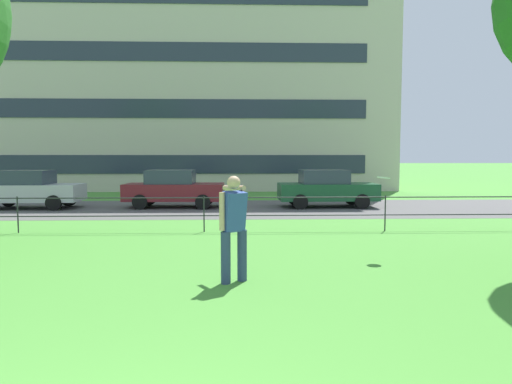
% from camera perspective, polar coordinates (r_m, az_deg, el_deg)
% --- Properties ---
extents(street_strip, '(80.00, 6.73, 0.01)m').
position_cam_1_polar(street_strip, '(18.66, -5.06, -2.02)').
color(street_strip, '#565454').
rests_on(street_strip, ground).
extents(park_fence, '(30.50, 0.04, 1.00)m').
position_cam_1_polar(park_fence, '(12.83, -6.46, -1.93)').
color(park_fence, '#232328').
rests_on(park_fence, ground).
extents(person_thrower, '(0.47, 0.88, 1.77)m').
position_cam_1_polar(person_thrower, '(7.61, -2.82, -4.09)').
color(person_thrower, navy).
rests_on(person_thrower, ground).
extents(frisbee, '(0.30, 0.29, 0.06)m').
position_cam_1_polar(frisbee, '(9.90, 15.54, 1.72)').
color(frisbee, white).
extents(car_silver_right, '(4.02, 1.85, 1.54)m').
position_cam_1_polar(car_silver_right, '(20.64, -26.29, 0.31)').
color(car_silver_right, '#B7BABF').
rests_on(car_silver_right, ground).
extents(car_maroon_left, '(4.04, 1.89, 1.54)m').
position_cam_1_polar(car_maroon_left, '(19.24, -10.15, 0.43)').
color(car_maroon_left, maroon).
rests_on(car_maroon_left, ground).
extents(car_dark_green_far_left, '(4.03, 1.87, 1.54)m').
position_cam_1_polar(car_dark_green_far_left, '(19.27, 8.70, 0.46)').
color(car_dark_green_far_left, '#194C2D').
rests_on(car_dark_green_far_left, ground).
extents(apartment_building_background, '(26.76, 10.93, 20.02)m').
position_cam_1_polar(apartment_building_background, '(33.92, -8.49, 17.86)').
color(apartment_building_background, beige).
rests_on(apartment_building_background, ground).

